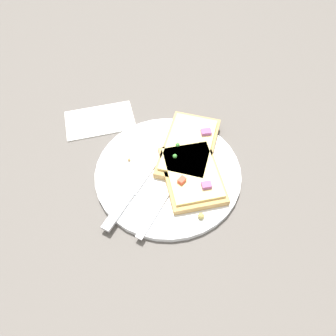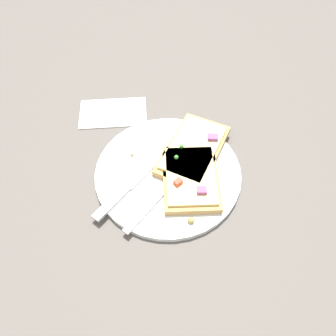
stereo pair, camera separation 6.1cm
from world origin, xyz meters
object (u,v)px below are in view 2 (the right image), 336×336
(pizza_slice_corner, at_px, (191,178))
(napkin, at_px, (113,112))
(plate, at_px, (168,173))
(pizza_slice_main, at_px, (193,150))
(knife, at_px, (130,184))
(fork, at_px, (166,188))

(pizza_slice_corner, xyz_separation_m, napkin, (0.15, -0.20, -0.02))
(plate, relative_size, pizza_slice_main, 1.43)
(knife, bearing_deg, napkin, 52.84)
(fork, height_order, napkin, fork)
(knife, bearing_deg, plate, -28.08)
(napkin, bearing_deg, plate, 121.86)
(fork, xyz_separation_m, napkin, (0.10, -0.21, -0.01))
(fork, relative_size, napkin, 1.11)
(pizza_slice_main, distance_m, napkin, 0.21)
(pizza_slice_corner, bearing_deg, pizza_slice_main, 170.85)
(plate, distance_m, napkin, 0.21)
(fork, height_order, pizza_slice_corner, pizza_slice_corner)
(knife, bearing_deg, fork, -58.71)
(pizza_slice_main, bearing_deg, napkin, 79.78)
(plate, distance_m, pizza_slice_main, 0.07)
(pizza_slice_corner, bearing_deg, fork, -71.21)
(fork, height_order, pizza_slice_main, pizza_slice_main)
(plate, bearing_deg, knife, 19.56)
(plate, distance_m, pizza_slice_corner, 0.05)
(plate, height_order, knife, knife)
(pizza_slice_corner, height_order, napkin, pizza_slice_corner)
(fork, bearing_deg, napkin, 67.75)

